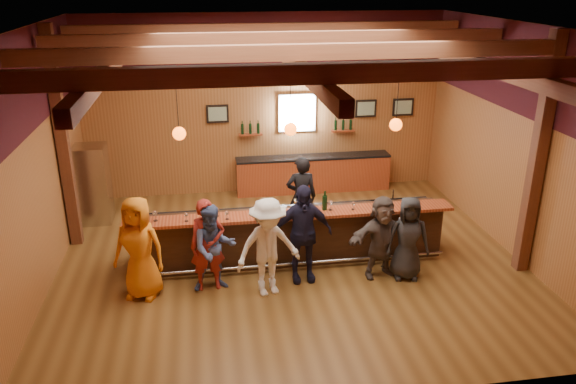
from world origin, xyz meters
The scene contains 27 objects.
room centered at (0.00, 0.06, 3.21)m, with size 9.04×9.00×4.52m.
bar_counter centered at (0.02, 0.15, 0.52)m, with size 6.30×1.07×1.11m.
back_bar_cabinet centered at (1.20, 3.72, 0.48)m, with size 4.00×0.52×0.95m.
window centered at (0.80, 3.95, 2.05)m, with size 0.95×0.09×0.95m.
framed_pictures centered at (1.67, 3.94, 2.10)m, with size 5.35×0.05×0.45m.
wine_shelves centered at (0.80, 3.88, 1.62)m, with size 3.00×0.18×0.30m.
pendant_lights centered at (0.00, 0.00, 2.71)m, with size 4.24×0.24×1.37m.
stainless_fridge centered at (-4.10, 2.60, 0.90)m, with size 0.70×0.70×1.80m, color silver.
customer_orange centered at (-2.78, -0.86, 0.93)m, with size 0.91×0.59×1.86m, color orange.
customer_redvest centered at (-1.61, -0.78, 0.85)m, with size 0.62×0.41×1.70m, color maroon.
customer_denim centered at (-1.50, -0.84, 0.81)m, with size 0.79×0.62×1.63m, color #4B5F96.
customer_white centered at (-0.58, -1.14, 0.91)m, with size 1.17×0.67×1.81m, color white.
customer_navy centered at (0.10, -0.75, 0.94)m, with size 1.10×0.46×1.88m, color #191932.
customer_brown centered at (1.58, -0.83, 0.80)m, with size 1.48×0.47×1.59m, color #524641.
customer_dark centered at (2.04, -0.96, 0.80)m, with size 0.78×0.51×1.60m, color #262628.
bartender centered at (0.42, 1.11, 0.90)m, with size 0.65×0.43×1.79m, color black.
ice_bucket centered at (0.15, -0.16, 1.23)m, with size 0.22×0.22×0.24m, color olive.
bottle_a centered at (0.65, -0.12, 1.26)m, with size 0.08×0.08×0.38m.
bottle_b centered at (0.64, -0.13, 1.26)m, with size 0.08×0.08×0.38m.
glass_a centered at (-2.53, -0.15, 1.25)m, with size 0.09×0.09×0.20m.
glass_b centered at (-1.97, -0.26, 1.23)m, with size 0.08×0.08×0.17m.
glass_c centered at (-1.40, -0.13, 1.22)m, with size 0.07×0.07×0.16m.
glass_d centered at (-1.23, -0.28, 1.23)m, with size 0.07×0.07×0.16m.
glass_e centered at (-0.62, -0.08, 1.22)m, with size 0.07×0.07×0.16m.
glass_f centered at (0.75, -0.16, 1.25)m, with size 0.09×0.09×0.20m.
glass_g centered at (1.19, -0.20, 1.22)m, with size 0.07×0.07×0.16m.
glass_h centered at (1.86, -0.18, 1.25)m, with size 0.09×0.09×0.20m.
Camera 1 is at (-1.58, -9.81, 5.35)m, focal length 35.00 mm.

